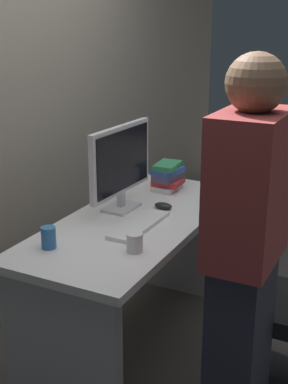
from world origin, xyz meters
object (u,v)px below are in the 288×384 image
at_px(monitor, 121,163).
at_px(cup_by_monitor, 49,238).
at_px(desk, 136,259).
at_px(person_at_desk, 244,261).
at_px(cup_near_keyboard, 135,242).
at_px(mouse, 163,206).
at_px(keyboard, 139,225).
at_px(office_chair, 252,305).
at_px(book_stack, 168,176).

distance_m(monitor, cup_by_monitor, 0.63).
xyz_separation_m(desk, person_at_desk, (-0.40, -0.70, 0.31)).
xyz_separation_m(cup_near_keyboard, cup_by_monitor, (-0.14, 0.36, 0.01)).
relative_size(mouse, cup_by_monitor, 1.00).
bearing_deg(cup_by_monitor, cup_near_keyboard, -68.44).
relative_size(desk, cup_near_keyboard, 17.68).
height_order(monitor, keyboard, monitor).
distance_m(person_at_desk, mouse, 0.87).
height_order(office_chair, cup_near_keyboard, office_chair).
bearing_deg(monitor, cup_by_monitor, 175.61).
distance_m(office_chair, keyboard, 0.67).
relative_size(desk, person_at_desk, 0.92).
relative_size(office_chair, cup_near_keyboard, 11.05).
bearing_deg(cup_near_keyboard, monitor, 35.33).
bearing_deg(desk, cup_near_keyboard, -152.53).
bearing_deg(office_chair, person_at_desk, -172.07).
bearing_deg(office_chair, cup_by_monitor, 120.72).
distance_m(desk, keyboard, 0.27).
bearing_deg(cup_near_keyboard, keyboard, 23.54).
xyz_separation_m(monitor, keyboard, (-0.18, -0.20, -0.25)).
xyz_separation_m(desk, office_chair, (-0.02, -0.64, -0.10)).
xyz_separation_m(monitor, book_stack, (0.42, -0.08, -0.17)).
height_order(person_at_desk, keyboard, person_at_desk).
bearing_deg(book_stack, person_at_desk, -140.65).
xyz_separation_m(keyboard, book_stack, (0.60, 0.12, 0.07)).
relative_size(keyboard, mouse, 4.30).
bearing_deg(cup_by_monitor, mouse, -19.38).
height_order(person_at_desk, cup_by_monitor, person_at_desk).
bearing_deg(office_chair, keyboard, 98.08).
xyz_separation_m(office_chair, keyboard, (-0.08, 0.57, 0.34)).
xyz_separation_m(office_chair, cup_by_monitor, (-0.49, 0.82, 0.38)).
bearing_deg(person_at_desk, cup_by_monitor, 96.48).
bearing_deg(keyboard, monitor, 48.36).
bearing_deg(desk, cup_by_monitor, 160.76).
xyz_separation_m(office_chair, monitor, (0.10, 0.77, 0.59)).
xyz_separation_m(cup_by_monitor, book_stack, (1.01, -0.13, 0.03)).
xyz_separation_m(person_at_desk, cup_near_keyboard, (0.04, 0.51, -0.04)).
xyz_separation_m(person_at_desk, mouse, (0.60, 0.63, -0.06)).
relative_size(keyboard, book_stack, 1.98).
xyz_separation_m(desk, cup_near_keyboard, (-0.36, -0.19, 0.27)).
relative_size(monitor, book_stack, 2.50).
height_order(desk, monitor, monitor).
height_order(desk, book_stack, book_stack).
bearing_deg(keyboard, cup_by_monitor, 149.27).
bearing_deg(person_at_desk, office_chair, 7.93).
bearing_deg(desk, keyboard, -143.24).
distance_m(office_chair, cup_by_monitor, 1.02).
distance_m(desk, monitor, 0.51).
relative_size(cup_by_monitor, book_stack, 0.46).
bearing_deg(cup_by_monitor, person_at_desk, -83.52).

